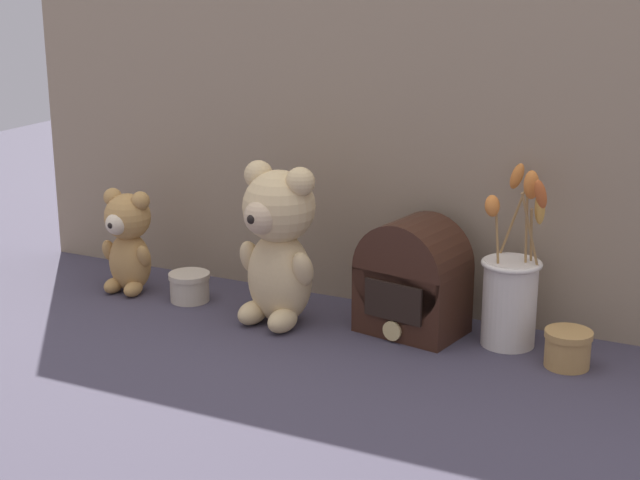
# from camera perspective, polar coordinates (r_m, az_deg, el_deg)

# --- Properties ---
(ground_plane) EXTENTS (4.00, 4.00, 0.00)m
(ground_plane) POSITION_cam_1_polar(r_m,az_deg,el_deg) (1.82, -0.28, -4.99)
(ground_plane) COLOR #3D3847
(backdrop_wall) EXTENTS (1.47, 0.02, 0.70)m
(backdrop_wall) POSITION_cam_1_polar(r_m,az_deg,el_deg) (1.87, 1.99, 6.70)
(backdrop_wall) COLOR gray
(backdrop_wall) RESTS_ON ground
(teddy_bear_large) EXTENTS (0.17, 0.15, 0.30)m
(teddy_bear_large) POSITION_cam_1_polar(r_m,az_deg,el_deg) (1.79, -2.47, -0.10)
(teddy_bear_large) COLOR #DBBC84
(teddy_bear_large) RESTS_ON ground
(teddy_bear_medium) EXTENTS (0.11, 0.11, 0.21)m
(teddy_bear_medium) POSITION_cam_1_polar(r_m,az_deg,el_deg) (2.00, -11.12, 0.06)
(teddy_bear_medium) COLOR tan
(teddy_bear_medium) RESTS_ON ground
(flower_vase) EXTENTS (0.12, 0.13, 0.32)m
(flower_vase) POSITION_cam_1_polar(r_m,az_deg,el_deg) (1.73, 11.03, -3.00)
(flower_vase) COLOR silver
(flower_vase) RESTS_ON ground
(vintage_radio) EXTENTS (0.20, 0.16, 0.21)m
(vintage_radio) POSITION_cam_1_polar(r_m,az_deg,el_deg) (1.77, 5.42, -2.36)
(vintage_radio) COLOR #381E14
(vintage_radio) RESTS_ON ground
(decorative_tin_tall) EXTENTS (0.08, 0.08, 0.06)m
(decorative_tin_tall) POSITION_cam_1_polar(r_m,az_deg,el_deg) (1.69, 14.21, -6.14)
(decorative_tin_tall) COLOR tan
(decorative_tin_tall) RESTS_ON ground
(decorative_tin_short) EXTENTS (0.08, 0.08, 0.06)m
(decorative_tin_short) POSITION_cam_1_polar(r_m,az_deg,el_deg) (1.95, -7.60, -2.71)
(decorative_tin_short) COLOR beige
(decorative_tin_short) RESTS_ON ground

